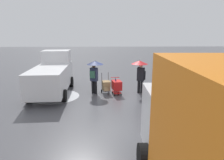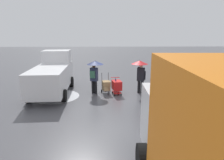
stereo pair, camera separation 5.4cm
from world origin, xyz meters
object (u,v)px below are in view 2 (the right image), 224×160
at_px(shopping_cart_vendor, 117,86).
at_px(hand_dolly_boxes, 106,86).
at_px(cargo_van_parked_right, 53,75).
at_px(pedestrian_black_side, 95,69).
at_px(pedestrian_pink_side, 140,69).

relative_size(shopping_cart_vendor, hand_dolly_boxes, 0.79).
xyz_separation_m(cargo_van_parked_right, pedestrian_black_side, (-2.72, 0.32, 0.39)).
relative_size(cargo_van_parked_right, pedestrian_black_side, 2.52).
bearing_deg(hand_dolly_boxes, pedestrian_black_side, -3.23).
bearing_deg(hand_dolly_boxes, pedestrian_pink_side, -178.89).
distance_m(shopping_cart_vendor, pedestrian_black_side, 1.72).
distance_m(hand_dolly_boxes, pedestrian_black_side, 1.28).
bearing_deg(pedestrian_black_side, pedestrian_pink_side, -179.98).
relative_size(cargo_van_parked_right, hand_dolly_boxes, 4.12).
bearing_deg(pedestrian_pink_side, shopping_cart_vendor, 9.51).
distance_m(pedestrian_pink_side, pedestrian_black_side, 2.88).
height_order(cargo_van_parked_right, shopping_cart_vendor, cargo_van_parked_right).
distance_m(hand_dolly_boxes, pedestrian_pink_side, 2.40).
height_order(hand_dolly_boxes, pedestrian_pink_side, pedestrian_pink_side).
xyz_separation_m(cargo_van_parked_right, hand_dolly_boxes, (-3.44, 0.36, -0.66)).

